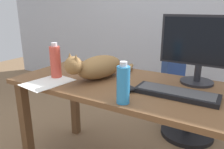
# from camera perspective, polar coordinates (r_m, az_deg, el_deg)

# --- Properties ---
(desk) EXTENTS (1.53, 0.66, 0.71)m
(desk) POSITION_cam_1_polar(r_m,az_deg,el_deg) (1.40, 5.22, -6.39)
(desk) COLOR brown
(desk) RESTS_ON ground_plane
(office_chair) EXTENTS (0.50, 0.48, 0.88)m
(office_chair) POSITION_cam_1_polar(r_m,az_deg,el_deg) (2.14, 18.49, -5.49)
(office_chair) COLOR black
(office_chair) RESTS_ON ground_plane
(monitor) EXTENTS (0.48, 0.20, 0.42)m
(monitor) POSITION_cam_1_polar(r_m,az_deg,el_deg) (1.42, 22.03, 6.58)
(monitor) COLOR #232328
(monitor) RESTS_ON desk
(keyboard) EXTENTS (0.44, 0.15, 0.03)m
(keyboard) POSITION_cam_1_polar(r_m,az_deg,el_deg) (1.23, 16.28, -4.66)
(keyboard) COLOR black
(keyboard) RESTS_ON desk
(cat) EXTENTS (0.27, 0.60, 0.20)m
(cat) POSITION_cam_1_polar(r_m,az_deg,el_deg) (1.44, -3.83, 2.03)
(cat) COLOR olive
(cat) RESTS_ON desk
(computer_mouse) EXTENTS (0.11, 0.06, 0.04)m
(computer_mouse) POSITION_cam_1_polar(r_m,az_deg,el_deg) (1.24, 3.74, -3.51)
(computer_mouse) COLOR black
(computer_mouse) RESTS_ON desk
(paper_sheet) EXTENTS (0.25, 0.32, 0.00)m
(paper_sheet) POSITION_cam_1_polar(r_m,az_deg,el_deg) (1.44, -16.28, -1.97)
(paper_sheet) COLOR white
(paper_sheet) RESTS_ON desk
(water_bottle) EXTENTS (0.07, 0.07, 0.21)m
(water_bottle) POSITION_cam_1_polar(r_m,az_deg,el_deg) (1.07, 2.93, -2.55)
(water_bottle) COLOR #2D8CD1
(water_bottle) RESTS_ON desk
(spray_bottle) EXTENTS (0.07, 0.07, 0.23)m
(spray_bottle) POSITION_cam_1_polar(r_m,az_deg,el_deg) (1.51, -14.47, 3.31)
(spray_bottle) COLOR #D84C3D
(spray_bottle) RESTS_ON desk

